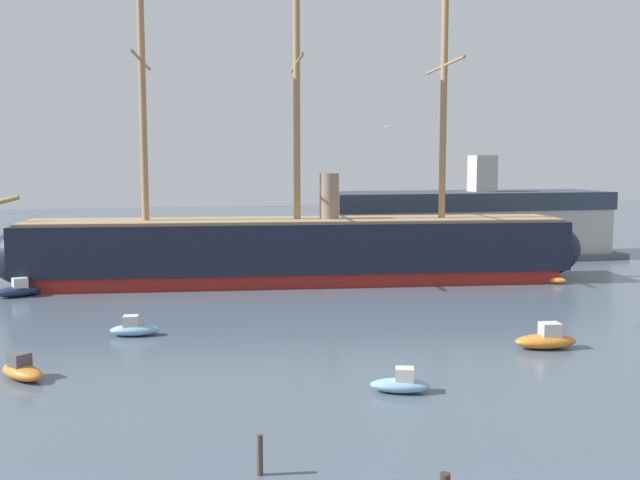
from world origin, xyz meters
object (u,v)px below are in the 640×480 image
Objects in this scene: motorboat_mid_right at (546,339)px; mooring_piling_nearest at (260,455)px; motorboat_far_left at (18,290)px; motorboat_far_right at (550,278)px; tall_ship at (297,249)px; motorboat_near_centre at (401,384)px; motorboat_mid_left at (22,370)px; seagull_in_flight at (389,127)px; dockside_warehouse_right at (466,225)px; motorboat_alongside_bow at (134,329)px; motorboat_distant_centre at (268,273)px.

motorboat_mid_right reaches higher than mooring_piling_nearest.
motorboat_far_right is (57.36, -4.36, -0.13)m from motorboat_far_left.
motorboat_mid_right is (12.43, -32.59, -3.15)m from tall_ship.
motorboat_mid_left is at bearing 161.04° from motorboat_near_centre.
motorboat_mid_right reaches higher than motorboat_far_left.
dockside_warehouse_right is at bearing 58.65° from seagull_in_flight.
motorboat_mid_left is 3.12× the size of seagull_in_flight.
dockside_warehouse_right reaches higher than motorboat_mid_right.
motorboat_alongside_bow reaches higher than motorboat_distant_centre.
motorboat_mid_left is 70.16m from dockside_warehouse_right.
tall_ship is 40.06m from motorboat_near_centre.
motorboat_distant_centre is (-2.73, 4.43, -3.33)m from tall_ship.
tall_ship is at bearing 51.61° from motorboat_alongside_bow.
tall_ship is 1.69× the size of dockside_warehouse_right.
motorboat_distant_centre is (-30.64, 11.03, -0.04)m from motorboat_far_right.
motorboat_mid_right is 30.26m from motorboat_far_right.
motorboat_far_left is 2.67× the size of mooring_piling_nearest.
mooring_piling_nearest is at bearing -102.71° from tall_ship.
motorboat_mid_right is at bearing 27.95° from motorboat_near_centre.
seagull_in_flight reaches higher than motorboat_distant_centre.
seagull_in_flight is at bearing 146.07° from motorboat_mid_right.
motorboat_mid_right is 50.51m from dockside_warehouse_right.
motorboat_alongside_bow reaches higher than motorboat_near_centre.
tall_ship is 28.11m from motorboat_alongside_bow.
motorboat_far_left is at bearing -175.67° from tall_ship.
dockside_warehouse_right reaches higher than motorboat_mid_left.
seagull_in_flight reaches higher than motorboat_mid_right.
motorboat_mid_right is 0.97× the size of motorboat_far_left.
mooring_piling_nearest reaches higher than motorboat_distant_centre.
motorboat_alongside_bow is 2.17× the size of mooring_piling_nearest.
motorboat_near_centre is at bearing -117.48° from dockside_warehouse_right.
motorboat_distant_centre is 34.52m from seagull_in_flight.
motorboat_mid_left is 36.35m from motorboat_mid_right.
motorboat_mid_right is 0.11× the size of dockside_warehouse_right.
motorboat_distant_centre is (-1.38, 44.34, -0.03)m from motorboat_near_centre.
motorboat_mid_right is at bearing -0.69° from motorboat_mid_left.
seagull_in_flight is (5.04, -30.22, 15.91)m from motorboat_distant_centre.
motorboat_mid_left reaches higher than motorboat_distant_centre.
motorboat_near_centre is 2.92× the size of seagull_in_flight.
seagull_in_flight is (-10.11, 6.80, 15.73)m from motorboat_mid_right.
motorboat_mid_left is 42.28m from motorboat_distant_centre.
motorboat_far_right is at bearing 47.64° from mooring_piling_nearest.
seagull_in_flight is (-25.13, -41.25, 11.68)m from dockside_warehouse_right.
mooring_piling_nearest reaches higher than motorboat_near_centre.
mooring_piling_nearest is at bearing -132.36° from motorboat_far_right.
tall_ship is 19.05× the size of motorboat_far_right.
dockside_warehouse_right is (15.01, 48.06, 4.05)m from motorboat_mid_right.
motorboat_mid_right is 1.20× the size of motorboat_alongside_bow.
motorboat_alongside_bow is at bearing 160.22° from motorboat_mid_right.
seagull_in_flight is at bearing 75.44° from motorboat_near_centre.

